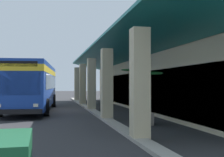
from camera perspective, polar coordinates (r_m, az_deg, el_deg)
ground at (r=22.80m, az=9.70°, el=-5.65°), size 120.00×120.00×0.00m
curb_strip at (r=20.42m, az=-4.15°, el=-6.02°), size 33.48×0.50×0.12m
plaza_building at (r=23.73m, az=19.60°, el=3.22°), size 28.20×16.79×7.14m
transit_bus at (r=20.76m, az=-15.26°, el=-0.95°), size 11.36×3.33×3.34m
potted_palm at (r=13.20m, az=5.95°, el=-5.99°), size 1.89×1.98×2.55m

